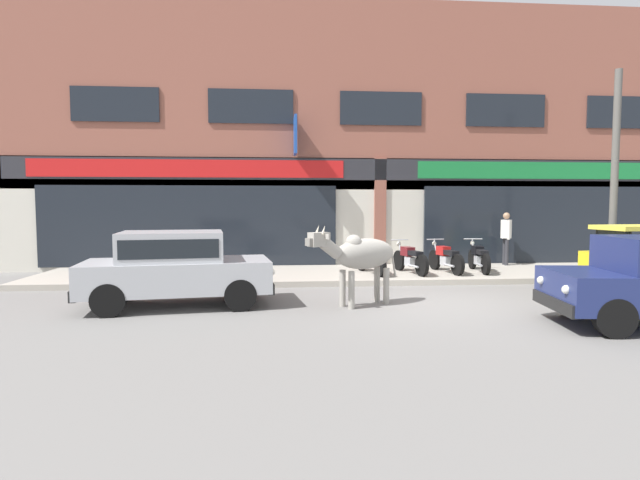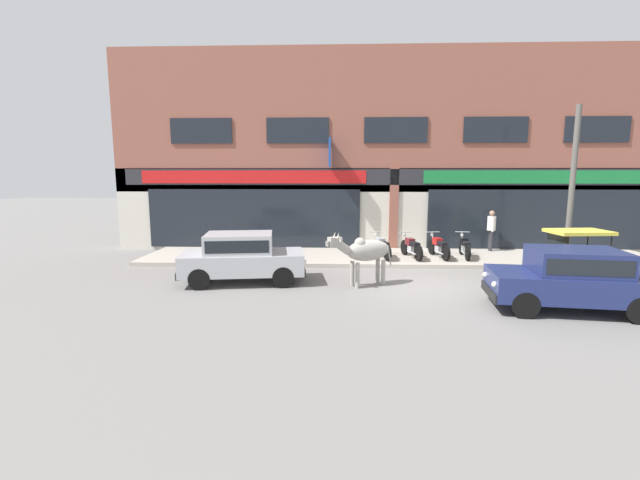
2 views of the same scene
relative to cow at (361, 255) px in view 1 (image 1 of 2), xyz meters
The scene contains 12 objects.
ground_plane 1.82m from the cow, ahead, with size 90.00×90.00×0.00m, color slate.
sidewalk 4.32m from the cow, 68.90° to the left, with size 19.00×3.34×0.14m, color #A8A093.
shop_building 6.70m from the cow, 75.49° to the left, with size 23.00×1.40×8.15m.
cow is the anchor object (origin of this frame).
car_1 3.60m from the cow, behind, with size 3.76×2.07×1.46m.
auto_rickshaw 6.31m from the cow, ahead, with size 2.04×1.33×1.52m.
motorcycle_0 3.64m from the cow, 76.52° to the left, with size 0.65×1.79×0.88m.
motorcycle_1 4.01m from the cow, 61.31° to the left, with size 0.66×1.78×0.88m.
motorcycle_2 4.64m from the cow, 50.79° to the left, with size 0.57×1.80×0.88m.
motorcycle_3 5.34m from the cow, 43.22° to the left, with size 0.53×1.81×0.88m.
pedestrian 7.34m from the cow, 43.67° to the left, with size 0.32×0.50×1.60m.
utility_pole 7.62m from the cow, 20.28° to the left, with size 0.18×0.18×5.24m, color #595651.
Camera 1 is at (-3.11, -9.62, 1.97)m, focal length 28.00 mm.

